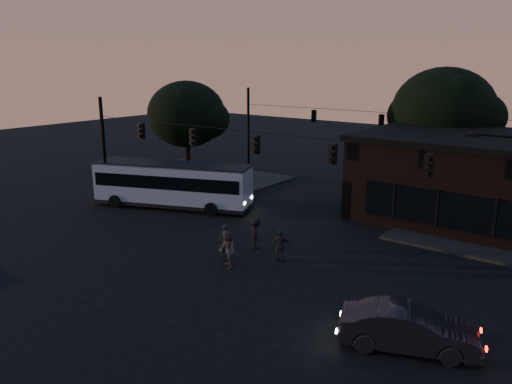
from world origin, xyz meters
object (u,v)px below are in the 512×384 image
Objects in this scene: building at (490,180)px; car at (409,328)px; bus at (172,183)px; pedestrian_b at (227,250)px; pedestrian_d at (256,233)px; pedestrian_a at (225,242)px; pedestrian_c at (280,246)px.

car is (1.39, -16.94, -1.93)m from building.
bus is 5.88× the size of pedestrian_b.
building reaches higher than bus.
bus is 6.38× the size of pedestrian_d.
pedestrian_b reaches higher than car.
building is at bearing 6.11° from bus.
pedestrian_b is (-9.60, 1.61, 0.17)m from car.
bus is 6.16× the size of pedestrian_a.
pedestrian_b is 2.72m from pedestrian_c.
building is 3.27× the size of car.
building reaches higher than pedestrian_c.
pedestrian_a is at bearing -50.46° from bus.
pedestrian_a is 1.24m from pedestrian_b.
pedestrian_b is at bearing -52.23° from bus.
pedestrian_b is (9.87, -5.86, -0.78)m from bus.
car is 9.73m from pedestrian_b.
building is 15.27m from pedestrian_d.
pedestrian_d is at bearing -124.79° from building.
pedestrian_b is at bearing 27.91° from pedestrian_c.
car is 2.76× the size of pedestrian_c.
bus reaches higher than pedestrian_d.
pedestrian_c is 0.98× the size of pedestrian_d.
building is 8.87× the size of pedestrian_d.
pedestrian_b reaches higher than pedestrian_c.
pedestrian_a is (-10.47, 2.50, 0.12)m from car.
building is at bearing 102.36° from pedestrian_b.
building is 17.11m from car.
building is at bearing -16.29° from car.
pedestrian_a is at bearing 108.98° from pedestrian_d.
car is 2.62× the size of pedestrian_a.
pedestrian_b is at bearing 59.49° from car.
building is at bearing -142.08° from pedestrian_c.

